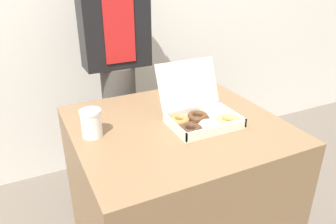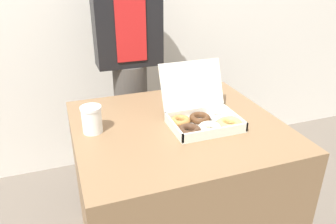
# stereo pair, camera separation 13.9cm
# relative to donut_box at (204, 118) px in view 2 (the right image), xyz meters

# --- Properties ---
(table) EXTENTS (0.91, 0.84, 0.77)m
(table) POSITION_rel_donut_box_xyz_m (-0.11, 0.05, -0.42)
(table) COLOR brown
(table) RESTS_ON ground_plane
(donut_box) EXTENTS (0.33, 0.32, 0.25)m
(donut_box) POSITION_rel_donut_box_xyz_m (0.00, 0.00, 0.00)
(donut_box) COLOR silver
(donut_box) RESTS_ON table
(coffee_cup) EXTENTS (0.09, 0.09, 0.12)m
(coffee_cup) POSITION_rel_donut_box_xyz_m (-0.47, 0.10, 0.02)
(coffee_cup) COLOR white
(coffee_cup) RESTS_ON table
(person_customer) EXTENTS (0.38, 0.22, 1.65)m
(person_customer) POSITION_rel_donut_box_xyz_m (-0.17, 0.70, 0.11)
(person_customer) COLOR #4C4742
(person_customer) RESTS_ON ground_plane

